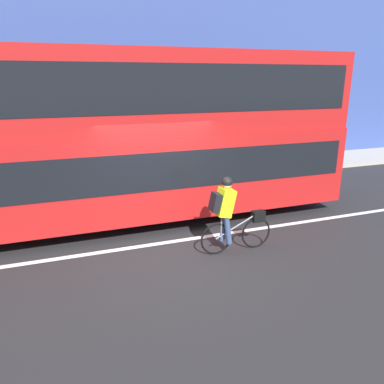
% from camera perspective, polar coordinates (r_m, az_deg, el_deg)
% --- Properties ---
extents(ground_plane, '(80.00, 80.00, 0.00)m').
position_cam_1_polar(ground_plane, '(7.89, -3.84, -8.45)').
color(ground_plane, '#232326').
extents(road_center_line, '(50.00, 0.14, 0.01)m').
position_cam_1_polar(road_center_line, '(8.10, -4.33, -7.72)').
color(road_center_line, silver).
rests_on(road_center_line, ground_plane).
extents(sidewalk_curb, '(60.00, 2.35, 0.14)m').
position_cam_1_polar(sidewalk_curb, '(13.16, -10.87, 2.11)').
color(sidewalk_curb, '#A8A399').
rests_on(sidewalk_curb, ground_plane).
extents(building_facade, '(60.00, 0.30, 9.70)m').
position_cam_1_polar(building_facade, '(14.12, -13.00, 22.55)').
color(building_facade, '#33478C').
rests_on(building_facade, ground_plane).
extents(bus, '(10.34, 2.47, 3.97)m').
position_cam_1_polar(bus, '(8.89, -9.40, 9.15)').
color(bus, black).
rests_on(bus, ground_plane).
extents(cyclist_on_bike, '(1.55, 0.32, 1.58)m').
position_cam_1_polar(cyclist_on_bike, '(7.40, 5.75, -3.08)').
color(cyclist_on_bike, black).
rests_on(cyclist_on_bike, ground_plane).
extents(trash_bin, '(0.56, 0.56, 0.85)m').
position_cam_1_polar(trash_bin, '(12.92, -11.38, 4.07)').
color(trash_bin, '#262628').
rests_on(trash_bin, sidewalk_curb).
extents(street_sign_post, '(0.36, 0.09, 2.42)m').
position_cam_1_polar(street_sign_post, '(15.79, 17.49, 9.38)').
color(street_sign_post, '#59595B').
rests_on(street_sign_post, sidewalk_curb).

